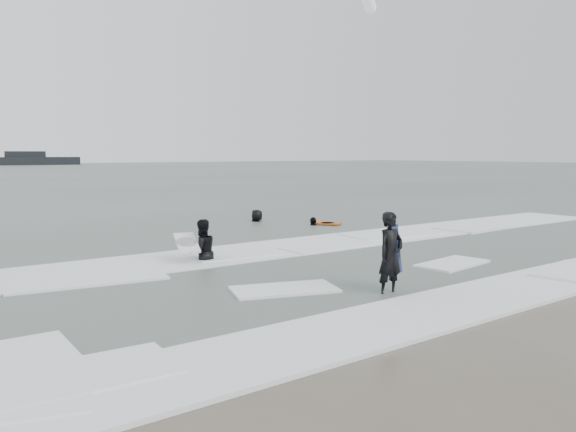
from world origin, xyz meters
TOP-DOWN VIEW (x-y plane):
  - ground at (0.00, 0.00)m, footprint 320.00×320.00m
  - surfer_centre at (-0.73, 0.60)m, footprint 0.62×0.42m
  - surfer_wading at (-2.19, 5.63)m, footprint 0.80×0.63m
  - surfer_right_near at (4.41, 9.56)m, footprint 0.78×0.95m
  - surfer_right_far at (3.33, 11.81)m, footprint 0.92×0.97m
  - surf_foam at (0.00, 3.70)m, footprint 30.03×9.06m
  - bodyboards at (0.64, 5.30)m, footprint 8.32×9.28m
  - vessel_horizon at (18.18, 137.55)m, footprint 24.01×4.29m

SIDE VIEW (x-z plane):
  - ground at x=0.00m, z-range 0.00..0.00m
  - surfer_centre at x=-0.73m, z-range -0.82..0.82m
  - surfer_wading at x=-2.19m, z-range -0.83..0.83m
  - surfer_right_near at x=4.41m, z-range -0.76..0.76m
  - surfer_right_far at x=3.33m, z-range -0.84..0.84m
  - surf_foam at x=0.00m, z-range 0.00..0.08m
  - bodyboards at x=0.64m, z-range -0.13..1.12m
  - vessel_horizon at x=18.18m, z-range -0.41..2.85m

